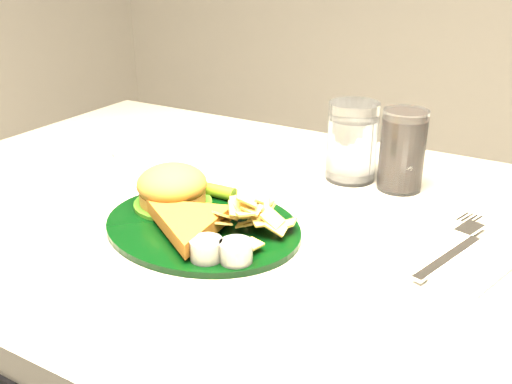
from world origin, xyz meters
TOP-DOWN VIEW (x-y plane):
  - dinner_plate at (-0.02, -0.09)m, footprint 0.32×0.28m
  - water_glass at (0.09, 0.19)m, footprint 0.09×0.09m
  - cola_glass at (0.17, 0.19)m, footprint 0.09×0.09m
  - fork_napkin at (0.30, -0.00)m, footprint 0.19×0.22m
  - ramekin at (-0.32, 0.08)m, footprint 0.04×0.04m

SIDE VIEW (x-z plane):
  - fork_napkin at x=0.30m, z-range 0.75..0.76m
  - ramekin at x=-0.32m, z-range 0.75..0.78m
  - dinner_plate at x=-0.02m, z-range 0.75..0.82m
  - cola_glass at x=0.17m, z-range 0.75..0.88m
  - water_glass at x=0.09m, z-range 0.75..0.88m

